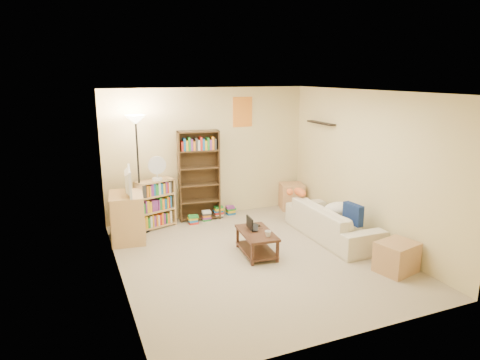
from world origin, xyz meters
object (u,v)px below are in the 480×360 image
object	(u,v)px
mug	(268,234)
tv_stand	(127,217)
tabby_cat	(298,192)
desk_fan	(157,168)
short_bookshelf	(156,204)
side_table	(292,196)
television	(125,181)
sofa	(332,222)
tall_bookshelf	(199,173)
coffee_table	(257,240)
end_cabinet	(397,257)
floor_lamp	(137,140)
laptop	(257,228)

from	to	relation	value
mug	tv_stand	xyz separation A→B (m)	(-1.83, 1.63, -0.01)
tabby_cat	desk_fan	xyz separation A→B (m)	(-2.38, 0.88, 0.48)
short_bookshelf	side_table	bearing A→B (deg)	-17.05
tv_stand	television	size ratio (longest dim) A/B	1.06
short_bookshelf	tabby_cat	bearing A→B (deg)	-38.88
sofa	tall_bookshelf	world-z (taller)	tall_bookshelf
coffee_table	tall_bookshelf	distance (m)	2.09
television	desk_fan	size ratio (longest dim) A/B	1.74
mug	short_bookshelf	bearing A→B (deg)	121.38
coffee_table	television	bearing A→B (deg)	146.87
tv_stand	short_bookshelf	size ratio (longest dim) A/B	0.90
short_bookshelf	end_cabinet	distance (m)	4.19
mug	television	xyz separation A→B (m)	(-1.83, 1.63, 0.61)
coffee_table	floor_lamp	distance (m)	2.67
tv_stand	desk_fan	xyz separation A→B (m)	(0.62, 0.39, 0.72)
desk_fan	floor_lamp	bearing A→B (deg)	-169.89
floor_lamp	tabby_cat	bearing A→B (deg)	-16.77
desk_fan	short_bookshelf	bearing A→B (deg)	138.26
television	tall_bookshelf	world-z (taller)	tall_bookshelf
tabby_cat	coffee_table	bearing A→B (deg)	-144.08
side_table	mug	bearing A→B (deg)	-126.83
desk_fan	floor_lamp	world-z (taller)	floor_lamp
television	side_table	xyz separation A→B (m)	(3.42, 0.49, -0.76)
tall_bookshelf	side_table	size ratio (longest dim) A/B	3.27
mug	tall_bookshelf	bearing A→B (deg)	99.93
television	end_cabinet	world-z (taller)	television
floor_lamp	end_cabinet	size ratio (longest dim) A/B	3.94
tabby_cat	television	xyz separation A→B (m)	(-3.00, 0.49, 0.38)
laptop	end_cabinet	xyz separation A→B (m)	(1.53, -1.42, -0.17)
tall_bookshelf	end_cabinet	xyz separation A→B (m)	(1.90, -3.26, -0.69)
laptop	end_cabinet	world-z (taller)	end_cabinet
mug	end_cabinet	distance (m)	1.86
short_bookshelf	floor_lamp	size ratio (longest dim) A/B	0.43
short_bookshelf	floor_lamp	bearing A→B (deg)	-178.10
tv_stand	television	world-z (taller)	television
tabby_cat	desk_fan	world-z (taller)	desk_fan
tv_stand	desk_fan	bearing A→B (deg)	39.46
coffee_table	short_bookshelf	world-z (taller)	short_bookshelf
laptop	end_cabinet	distance (m)	2.09
sofa	short_bookshelf	size ratio (longest dim) A/B	2.19
coffee_table	side_table	bearing A→B (deg)	53.51
coffee_table	tabby_cat	bearing A→B (deg)	40.96
short_bookshelf	laptop	bearing A→B (deg)	-71.82
desk_fan	side_table	world-z (taller)	desk_fan
desk_fan	tabby_cat	bearing A→B (deg)	-20.25
tabby_cat	tv_stand	size ratio (longest dim) A/B	0.55
tv_stand	end_cabinet	distance (m)	4.30
tabby_cat	mug	size ratio (longest dim) A/B	4.35
coffee_table	laptop	xyz separation A→B (m)	(0.06, 0.12, 0.15)
sofa	short_bookshelf	distance (m)	3.17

